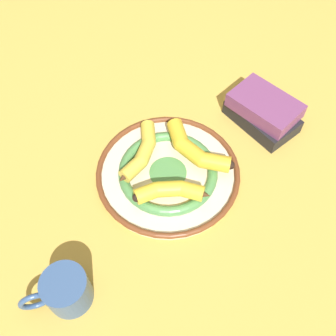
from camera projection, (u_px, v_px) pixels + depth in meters
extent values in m
plane|color=gold|center=(159.00, 181.00, 0.95)|extent=(2.80, 2.80, 0.00)
cylinder|color=beige|center=(168.00, 175.00, 0.95)|extent=(0.33, 0.33, 0.02)
torus|color=#4C894C|center=(168.00, 172.00, 0.94)|extent=(0.24, 0.24, 0.02)
cylinder|color=#4C894C|center=(168.00, 172.00, 0.94)|extent=(0.09, 0.09, 0.00)
torus|color=brown|center=(168.00, 172.00, 0.94)|extent=(0.35, 0.35, 0.01)
cylinder|color=gold|center=(178.00, 134.00, 0.96)|extent=(0.07, 0.08, 0.04)
cylinder|color=gold|center=(191.00, 152.00, 0.93)|extent=(0.08, 0.06, 0.04)
cylinder|color=gold|center=(216.00, 162.00, 0.91)|extent=(0.07, 0.05, 0.04)
sphere|color=gold|center=(181.00, 144.00, 0.94)|extent=(0.04, 0.04, 0.04)
sphere|color=gold|center=(202.00, 160.00, 0.92)|extent=(0.04, 0.04, 0.04)
cone|color=#472D19|center=(174.00, 124.00, 0.98)|extent=(0.04, 0.05, 0.03)
sphere|color=black|center=(230.00, 165.00, 0.91)|extent=(0.02, 0.02, 0.02)
cylinder|color=yellow|center=(192.00, 191.00, 0.87)|extent=(0.05, 0.04, 0.04)
cylinder|color=yellow|center=(170.00, 189.00, 0.88)|extent=(0.06, 0.05, 0.04)
cylinder|color=yellow|center=(148.00, 194.00, 0.87)|extent=(0.06, 0.06, 0.04)
sphere|color=yellow|center=(181.00, 188.00, 0.88)|extent=(0.04, 0.04, 0.04)
sphere|color=yellow|center=(158.00, 189.00, 0.87)|extent=(0.04, 0.04, 0.04)
cone|color=#472D19|center=(203.00, 194.00, 0.87)|extent=(0.03, 0.03, 0.03)
sphere|color=black|center=(137.00, 198.00, 0.86)|extent=(0.02, 0.02, 0.02)
cylinder|color=gold|center=(133.00, 169.00, 0.91)|extent=(0.05, 0.07, 0.03)
cylinder|color=gold|center=(145.00, 152.00, 0.93)|extent=(0.04, 0.06, 0.03)
cylinder|color=gold|center=(148.00, 133.00, 0.97)|extent=(0.06, 0.07, 0.03)
sphere|color=gold|center=(141.00, 161.00, 0.92)|extent=(0.03, 0.03, 0.03)
sphere|color=gold|center=(149.00, 143.00, 0.95)|extent=(0.03, 0.03, 0.03)
cone|color=#472D19|center=(124.00, 177.00, 0.89)|extent=(0.03, 0.04, 0.03)
sphere|color=black|center=(148.00, 124.00, 0.98)|extent=(0.02, 0.02, 0.02)
cube|color=black|center=(262.00, 117.00, 1.04)|extent=(0.21, 0.19, 0.04)
cube|color=white|center=(260.00, 116.00, 1.04)|extent=(0.20, 0.18, 0.03)
cube|color=#753D70|center=(265.00, 105.00, 1.01)|extent=(0.20, 0.17, 0.04)
cube|color=white|center=(264.00, 105.00, 1.01)|extent=(0.19, 0.16, 0.03)
cylinder|color=#335184|center=(67.00, 290.00, 0.76)|extent=(0.09, 0.09, 0.09)
cylinder|color=#331C0F|center=(63.00, 285.00, 0.73)|extent=(0.07, 0.07, 0.01)
torus|color=#335184|center=(35.00, 301.00, 0.75)|extent=(0.05, 0.05, 0.06)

